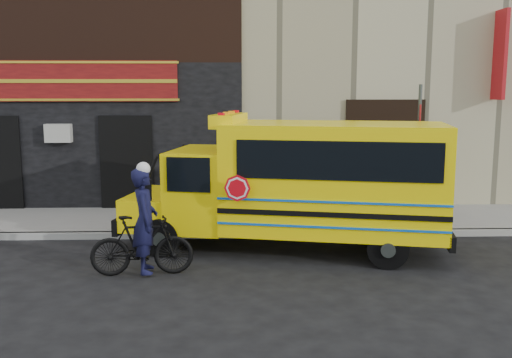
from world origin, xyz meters
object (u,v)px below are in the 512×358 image
Objects in this scene: bicycle at (142,245)px; sign_pole at (418,156)px; cyclist at (145,223)px; school_bus at (302,181)px.

sign_pole is at bearing -72.60° from bicycle.
bicycle is (-5.89, -2.45, -1.37)m from sign_pole.
bicycle is 0.96× the size of cyclist.
sign_pole is 6.52m from bicycle.
school_bus is 2.91m from sign_pole.
sign_pole reaches higher than bicycle.
sign_pole is 1.80× the size of cyclist.
school_bus reaches higher than bicycle.
sign_pole is (2.74, 0.89, 0.43)m from school_bus.
school_bus is 3.48m from cyclist.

